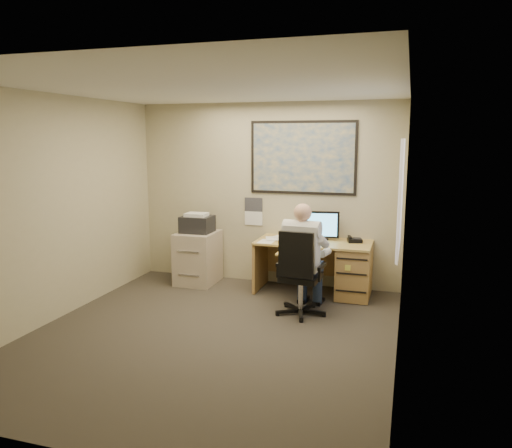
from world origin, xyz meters
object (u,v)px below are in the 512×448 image
(desk, at_px, (337,264))
(filing_cabinet, at_px, (198,253))
(person, at_px, (302,259))
(office_chair, at_px, (300,290))

(desk, xyz_separation_m, filing_cabinet, (-2.11, -0.02, 0.02))
(filing_cabinet, bearing_deg, desk, 0.49)
(desk, height_order, person, person)
(filing_cabinet, relative_size, person, 0.77)
(office_chair, distance_m, person, 0.39)
(desk, height_order, office_chair, desk)
(desk, relative_size, filing_cabinet, 1.48)
(office_chair, relative_size, person, 0.78)
(filing_cabinet, distance_m, office_chair, 2.03)
(filing_cabinet, height_order, office_chair, office_chair)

